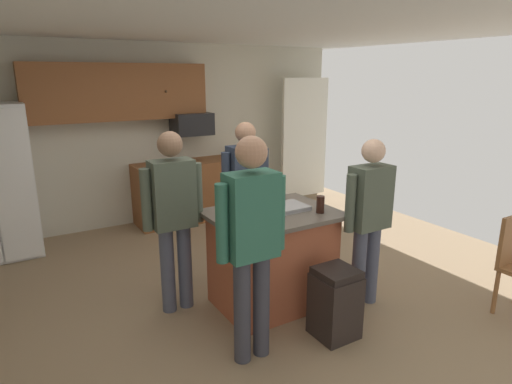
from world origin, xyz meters
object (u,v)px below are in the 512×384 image
object	(u,v)px
kitchen_island	(272,258)
trash_bin	(335,303)
person_guest_left	(246,187)
person_elder_center	(252,236)
serving_tray	(283,208)
glass_dark_ale	(240,201)
person_guest_right	(369,213)
microwave_over_range	(192,124)
person_host_foreground	(173,211)
glass_short_whisky	(320,204)
glass_pilsner	(250,218)
mug_ceramic_white	(256,216)

from	to	relation	value
kitchen_island	trash_bin	world-z (taller)	kitchen_island
person_guest_left	person_elder_center	bearing A→B (deg)	-16.54
serving_tray	glass_dark_ale	bearing A→B (deg)	143.04
person_guest_left	person_guest_right	bearing A→B (deg)	37.24
microwave_over_range	trash_bin	distance (m)	3.71
person_guest_right	person_host_foreground	xyz separation A→B (m)	(-1.58, 0.84, 0.05)
kitchen_island	person_elder_center	xyz separation A→B (m)	(-0.59, -0.62, 0.54)
glass_short_whisky	kitchen_island	bearing A→B (deg)	147.11
microwave_over_range	kitchen_island	bearing A→B (deg)	-98.01
glass_dark_ale	serving_tray	bearing A→B (deg)	-36.96
person_guest_right	glass_pilsner	bearing A→B (deg)	21.10
serving_tray	trash_bin	xyz separation A→B (m)	(0.04, -0.72, -0.65)
person_guest_right	glass_pilsner	distance (m)	1.17
glass_short_whisky	person_host_foreground	bearing A→B (deg)	152.50
serving_tray	person_guest_right	bearing A→B (deg)	-35.58
kitchen_island	glass_short_whisky	xyz separation A→B (m)	(0.36, -0.24, 0.54)
person_guest_left	glass_pilsner	bearing A→B (deg)	-16.56
microwave_over_range	serving_tray	world-z (taller)	microwave_over_range
person_elder_center	kitchen_island	bearing A→B (deg)	0.00
person_guest_left	glass_dark_ale	size ratio (longest dim) A/B	11.39
person_elder_center	glass_dark_ale	size ratio (longest dim) A/B	11.89
kitchen_island	mug_ceramic_white	bearing A→B (deg)	-151.22
kitchen_island	serving_tray	size ratio (longest dim) A/B	2.64
kitchen_island	glass_pilsner	world-z (taller)	glass_pilsner
microwave_over_range	serving_tray	distance (m)	2.85
person_host_foreground	serving_tray	world-z (taller)	person_host_foreground
person_elder_center	person_guest_right	bearing A→B (deg)	-39.81
person_elder_center	glass_dark_ale	bearing A→B (deg)	20.07
microwave_over_range	person_guest_left	bearing A→B (deg)	-96.63
glass_pilsner	mug_ceramic_white	size ratio (longest dim) A/B	1.23
person_guest_right	mug_ceramic_white	bearing A→B (deg)	14.31
glass_pilsner	serving_tray	distance (m)	0.57
person_elder_center	serving_tray	world-z (taller)	person_elder_center
person_host_foreground	trash_bin	distance (m)	1.62
kitchen_island	glass_pilsner	distance (m)	0.71
person_elder_center	person_host_foreground	bearing A→B (deg)	56.59
glass_dark_ale	kitchen_island	bearing A→B (deg)	-49.28
glass_dark_ale	trash_bin	size ratio (longest dim) A/B	0.24
microwave_over_range	person_guest_left	world-z (taller)	person_guest_left
person_elder_center	glass_short_whisky	distance (m)	1.02
person_host_foreground	person_guest_left	bearing A→B (deg)	47.35
serving_tray	trash_bin	size ratio (longest dim) A/B	0.72
kitchen_island	person_guest_left	bearing A→B (deg)	78.49
person_elder_center	person_guest_left	size ratio (longest dim) A/B	1.04
person_guest_right	glass_dark_ale	xyz separation A→B (m)	(-0.97, 0.71, 0.08)
trash_bin	person_guest_left	bearing A→B (deg)	90.05
person_guest_left	glass_short_whisky	bearing A→B (deg)	22.89
serving_tray	microwave_over_range	bearing A→B (deg)	84.34
kitchen_island	glass_dark_ale	xyz separation A→B (m)	(-0.21, 0.25, 0.53)
person_elder_center	trash_bin	bearing A→B (deg)	-54.66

